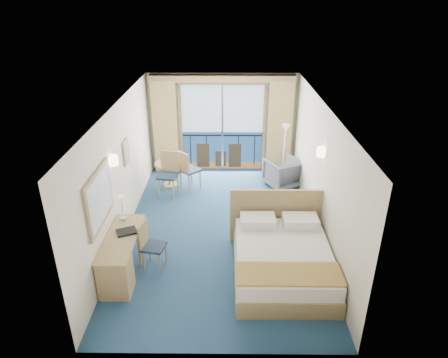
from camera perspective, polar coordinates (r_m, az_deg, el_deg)
floor at (r=8.65m, az=-0.50°, el=-7.15°), size 6.50×6.50×0.00m
room_walls at (r=7.83m, az=-0.55°, el=3.85°), size 4.04×6.54×2.72m
balcony_door at (r=11.07m, az=-0.26°, el=6.96°), size 2.36×0.03×2.52m
curtain_left at (r=11.02m, az=-8.38°, el=7.32°), size 0.65×0.22×2.55m
curtain_right at (r=10.98m, az=7.95°, el=7.28°), size 0.65×0.22×2.55m
pelmet at (r=10.59m, az=-0.24°, el=14.15°), size 3.80×0.25×0.18m
mirror at (r=6.90m, az=-17.39°, el=-2.64°), size 0.05×1.25×0.95m
wall_print at (r=8.58m, az=-13.79°, el=3.80°), size 0.04×0.42×0.52m
sconce_left at (r=7.54m, az=-15.55°, el=2.59°), size 0.18×0.18×0.18m
sconce_right at (r=7.87m, az=13.72°, el=3.78°), size 0.18×0.18×0.18m
bed at (r=7.34m, az=8.31°, el=-11.09°), size 1.86×2.21×1.17m
nightstand at (r=8.56m, az=11.43°, el=-5.87°), size 0.43×0.41×0.57m
phone at (r=8.42m, az=11.66°, el=-3.92°), size 0.21×0.19×0.08m
armchair at (r=10.42m, az=8.40°, el=0.88°), size 1.08×1.09×0.75m
floor_lamp at (r=10.21m, az=8.72°, el=5.57°), size 0.23×0.23×1.63m
desk at (r=7.13m, az=-15.05°, el=-12.19°), size 0.55×1.59×0.74m
desk_chair at (r=7.44m, az=-10.61°, el=-8.92°), size 0.47×0.46×0.91m
folder at (r=7.38m, az=-13.76°, el=-7.29°), size 0.42×0.38×0.03m
desk_lamp at (r=7.62m, az=-14.43°, el=-3.30°), size 0.13×0.13×0.48m
round_table at (r=10.40m, az=-7.89°, el=1.52°), size 0.71×0.71×0.64m
table_chair_a at (r=10.12m, az=-5.29°, el=1.60°), size 0.63×0.63×1.03m
table_chair_b at (r=9.94m, az=-7.91°, el=1.18°), size 0.54×0.55×1.09m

